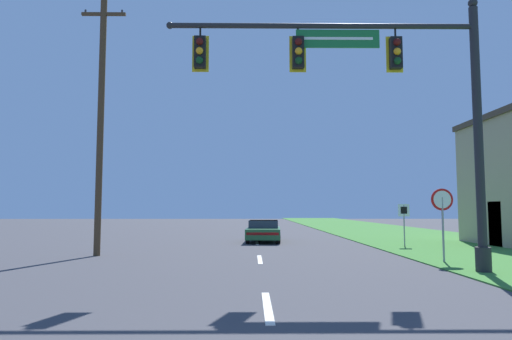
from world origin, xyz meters
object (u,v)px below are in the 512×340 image
stop_sign (442,208)px  route_sign_post (404,215)px  signal_mast (392,97)px  car_ahead (264,231)px  utility_pole_near (101,117)px

stop_sign → route_sign_post: stop_sign is taller
signal_mast → car_ahead: signal_mast is taller
car_ahead → stop_sign: stop_sign is taller
signal_mast → route_sign_post: 10.12m
signal_mast → utility_pole_near: size_ratio=0.88×
stop_sign → route_sign_post: 6.49m
car_ahead → utility_pole_near: size_ratio=0.41×
signal_mast → stop_sign: (2.41, 2.45, -3.28)m
car_ahead → stop_sign: size_ratio=1.74×
route_sign_post → utility_pole_near: utility_pole_near is taller
route_sign_post → utility_pole_near: size_ratio=0.19×
car_ahead → utility_pole_near: utility_pole_near is taller
car_ahead → stop_sign: bearing=-59.4°
utility_pole_near → stop_sign: bearing=-11.0°
car_ahead → route_sign_post: route_sign_post is taller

